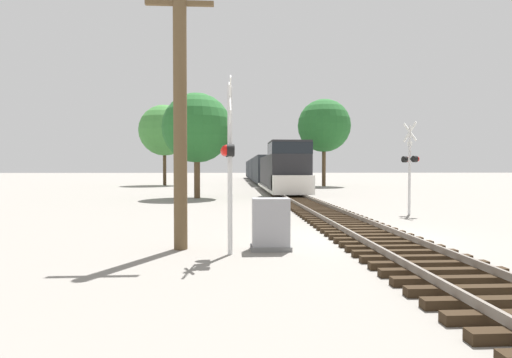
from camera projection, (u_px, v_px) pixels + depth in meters
ground_plane at (368, 238)px, 12.47m from camera, size 400.00×400.00×0.00m
rail_track_bed at (368, 233)px, 12.46m from camera, size 2.60×160.00×0.31m
freight_train at (261, 170)px, 62.53m from camera, size 3.00×69.82×4.25m
crossing_signal_near at (229, 155)px, 9.94m from camera, size 0.37×1.01×4.39m
crossing_signal_far at (410, 162)px, 18.60m from camera, size 0.52×1.01×4.33m
relay_cabinet at (271, 224)px, 10.56m from camera, size 1.07×0.67×1.37m
utility_pole at (180, 113)px, 10.58m from camera, size 1.80×0.36×7.12m
tree_far_right at (197, 128)px, 29.15m from camera, size 5.08×5.08×7.68m
tree_mid_background at (324, 126)px, 49.02m from camera, size 6.48×6.48×10.71m
tree_deep_background at (164, 130)px, 51.76m from camera, size 6.57×6.57×10.43m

